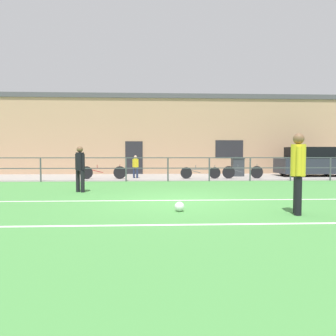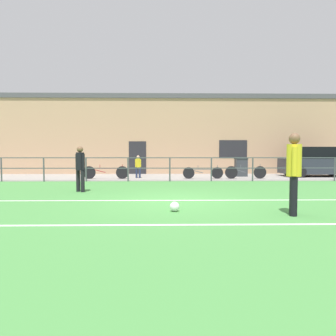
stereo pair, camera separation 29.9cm
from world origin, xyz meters
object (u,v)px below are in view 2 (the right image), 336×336
bicycle_parked_2 (246,172)px  trash_bin_0 (241,167)px  player_striker (294,169)px  bicycle_parked_0 (203,173)px  soccer_ball_match (175,207)px  spectator_child (138,165)px  player_goalkeeper (80,166)px  bicycle_parked_1 (106,172)px  parked_car_red (316,163)px

bicycle_parked_2 → trash_bin_0: (0.17, 1.60, 0.20)m
player_striker → bicycle_parked_2: 9.44m
player_striker → trash_bin_0: bearing=11.9°
player_striker → bicycle_parked_0: (-0.74, 9.30, -0.68)m
soccer_ball_match → bicycle_parked_2: bearing=65.3°
trash_bin_0 → spectator_child: bearing=-169.6°
player_goalkeeper → bicycle_parked_0: size_ratio=0.76×
soccer_ball_match → bicycle_parked_1: (-3.21, 8.85, 0.25)m
parked_car_red → bicycle_parked_0: (-6.71, -1.53, -0.47)m
player_goalkeeper → player_striker: size_ratio=0.89×
player_striker → trash_bin_0: size_ratio=1.66×
player_striker → bicycle_parked_1: size_ratio=0.75×
soccer_ball_match → trash_bin_0: 11.29m
parked_car_red → bicycle_parked_0: 6.89m
spectator_child → bicycle_parked_0: (3.41, -0.54, -0.37)m
player_goalkeeper → bicycle_parked_0: (4.97, 5.18, -0.57)m
spectator_child → bicycle_parked_0: bearing=-178.0°
parked_car_red → player_striker: bearing=-118.8°
soccer_ball_match → trash_bin_0: (4.23, 10.45, 0.45)m
bicycle_parked_1 → bicycle_parked_2: (7.27, 0.00, -0.00)m
parked_car_red → trash_bin_0: (-4.31, 0.08, -0.25)m
trash_bin_0 → player_goalkeeper: bearing=-137.4°
player_goalkeeper → bicycle_parked_2: player_goalkeeper is taller
player_striker → bicycle_parked_1: player_striker is taller
player_goalkeeper → soccer_ball_match: bearing=-13.8°
trash_bin_0 → bicycle_parked_0: bearing=-146.2°
bicycle_parked_1 → soccer_ball_match: bearing=-70.1°
bicycle_parked_2 → player_goalkeeper: bearing=-144.3°
bicycle_parked_1 → trash_bin_0: (7.44, 1.60, 0.20)m
player_goalkeeper → parked_car_red: bearing=65.6°
bicycle_parked_0 → player_goalkeeper: bearing=-133.8°
player_goalkeeper → bicycle_parked_2: size_ratio=0.74×
player_goalkeeper → player_striker: player_striker is taller
player_striker → bicycle_parked_2: bearing=11.4°
player_goalkeeper → trash_bin_0: (7.37, 6.78, -0.34)m
player_goalkeeper → bicycle_parked_2: bearing=71.4°
soccer_ball_match → player_goalkeeper: bearing=130.5°
soccer_ball_match → spectator_child: bearing=99.5°
trash_bin_0 → player_striker: bearing=-98.6°
player_goalkeeper → player_striker: 7.05m
player_striker → bicycle_parked_0: player_striker is taller
player_goalkeeper → bicycle_parked_1: player_goalkeeper is taller
bicycle_parked_1 → bicycle_parked_2: size_ratio=1.10×
bicycle_parked_2 → trash_bin_0: bearing=84.0°
player_goalkeeper → parked_car_red: (11.68, 6.71, -0.09)m
spectator_child → parked_car_red: (10.11, 0.99, 0.10)m
bicycle_parked_1 → player_goalkeeper: bearing=-89.3°
parked_car_red → bicycle_parked_1: parked_car_red is taller
soccer_ball_match → bicycle_parked_0: 9.04m
spectator_child → trash_bin_0: (5.81, 1.06, -0.14)m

